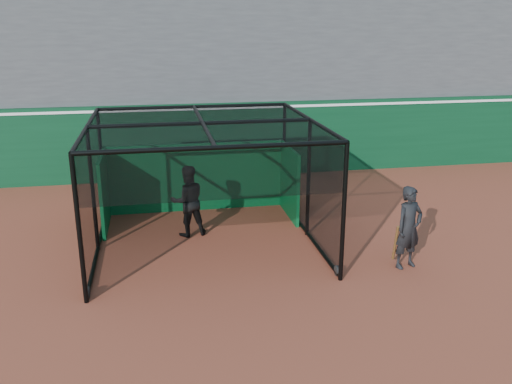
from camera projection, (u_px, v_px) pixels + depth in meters
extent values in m
plane|color=brown|center=(238.00, 292.00, 10.60)|extent=(120.00, 120.00, 0.00)
cube|color=#0A391E|center=(199.00, 140.00, 18.19)|extent=(50.00, 0.45, 2.50)
cube|color=white|center=(198.00, 108.00, 17.86)|extent=(50.00, 0.50, 0.08)
cube|color=#4C4C4F|center=(188.00, 54.00, 21.03)|extent=(50.00, 7.85, 7.75)
cube|color=#085125|center=(197.00, 177.00, 14.99)|extent=(4.91, 0.10, 1.90)
cylinder|color=black|center=(87.00, 292.00, 10.38)|extent=(0.08, 0.22, 0.22)
cylinder|color=black|center=(337.00, 271.00, 11.27)|extent=(0.08, 0.22, 0.22)
cylinder|color=black|center=(105.00, 212.00, 14.72)|extent=(0.08, 0.22, 0.22)
cylinder|color=black|center=(285.00, 201.00, 15.61)|extent=(0.08, 0.22, 0.22)
imported|color=black|center=(188.00, 201.00, 13.21)|extent=(0.96, 0.81, 1.77)
imported|color=black|center=(409.00, 228.00, 11.45)|extent=(0.75, 0.61, 1.80)
cylinder|color=#593819|center=(395.00, 243.00, 11.56)|extent=(0.14, 0.34, 0.87)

